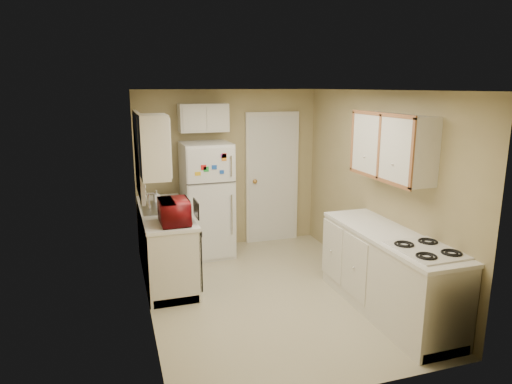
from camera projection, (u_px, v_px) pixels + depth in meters
name	position (u px, v px, depth m)	size (l,w,h in m)	color
floor	(269.00, 294.00, 5.50)	(3.80, 3.80, 0.00)	beige
ceiling	(270.00, 90.00, 4.96)	(3.80, 3.80, 0.00)	white
wall_left	(144.00, 207.00, 4.82)	(3.80, 3.80, 0.00)	tan
wall_right	(376.00, 189.00, 5.64)	(3.80, 3.80, 0.00)	tan
wall_back	(228.00, 169.00, 7.00)	(2.80, 2.80, 0.00)	tan
wall_front	(351.00, 253.00, 3.47)	(2.80, 2.80, 0.00)	tan
left_counter	(166.00, 244.00, 5.91)	(0.60, 1.80, 0.90)	silver
dishwasher	(196.00, 254.00, 5.43)	(0.03, 0.58, 0.72)	black
sink	(163.00, 210.00, 5.96)	(0.54, 0.74, 0.16)	gray
microwave	(175.00, 211.00, 5.23)	(0.27, 0.49, 0.33)	maroon
soap_bottle	(156.00, 195.00, 6.20)	(0.07, 0.08, 0.16)	white
window_blinds	(140.00, 155.00, 5.72)	(0.10, 0.98, 1.08)	silver
upper_cabinet_left	(154.00, 147.00, 4.93)	(0.30, 0.45, 0.70)	silver
refrigerator	(207.00, 200.00, 6.62)	(0.69, 0.67, 1.67)	silver
cabinet_over_fridge	(203.00, 118.00, 6.56)	(0.70, 0.30, 0.40)	silver
interior_door	(272.00, 178.00, 7.21)	(0.86, 0.06, 2.08)	silver
right_counter	(388.00, 273.00, 4.98)	(0.60, 2.00, 0.90)	silver
stove	(423.00, 297.00, 4.50)	(0.55, 0.67, 0.82)	silver
upper_cabinet_right	(392.00, 146.00, 5.00)	(0.30, 1.20, 0.70)	silver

